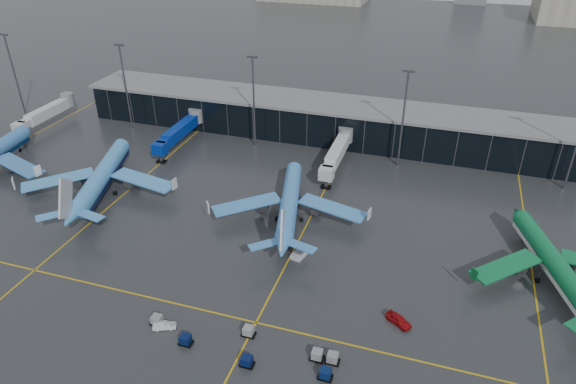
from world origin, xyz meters
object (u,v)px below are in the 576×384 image
(airliner_klm_near, at_px, (290,192))
(service_van_white, at_px, (164,326))
(baggage_carts, at_px, (257,348))
(mobile_airstair, at_px, (299,253))
(service_van_red, at_px, (399,320))
(airliner_arkefly, at_px, (101,166))
(airliner_aer_lingus, at_px, (555,250))

(airliner_klm_near, relative_size, service_van_white, 10.74)
(baggage_carts, bearing_deg, airliner_klm_near, 100.19)
(baggage_carts, distance_m, service_van_white, 16.23)
(baggage_carts, height_order, mobile_airstair, mobile_airstair)
(baggage_carts, bearing_deg, mobile_airstair, 91.85)
(service_van_white, bearing_deg, service_van_red, -94.70)
(airliner_klm_near, bearing_deg, service_van_red, -56.91)
(baggage_carts, relative_size, mobile_airstair, 8.72)
(airliner_klm_near, xyz_separation_m, mobile_airstair, (6.15, -13.51, -5.42))
(airliner_arkefly, distance_m, baggage_carts, 64.02)
(baggage_carts, bearing_deg, service_van_red, 32.52)
(mobile_airstair, xyz_separation_m, service_van_white, (-15.42, -25.22, -0.15))
(airliner_arkefly, bearing_deg, airliner_klm_near, -13.69)
(airliner_arkefly, xyz_separation_m, service_van_white, (36.41, -35.93, -6.08))
(airliner_klm_near, distance_m, mobile_airstair, 15.80)
(airliner_arkefly, bearing_deg, service_van_white, -61.81)
(airliner_klm_near, distance_m, airliner_aer_lingus, 52.28)
(mobile_airstair, bearing_deg, service_van_white, -107.13)
(airliner_klm_near, height_order, service_van_red, airliner_klm_near)
(service_van_red, bearing_deg, airliner_arkefly, 105.57)
(airliner_arkefly, height_order, service_van_white, airliner_arkefly)
(airliner_klm_near, relative_size, service_van_red, 8.67)
(airliner_klm_near, height_order, service_van_white, airliner_klm_near)
(airliner_arkefly, relative_size, mobile_airstair, 11.96)
(airliner_arkefly, xyz_separation_m, airliner_klm_near, (45.68, 2.79, -0.51))
(baggage_carts, distance_m, mobile_airstair, 25.24)
(airliner_klm_near, distance_m, service_van_red, 37.89)
(airliner_aer_lingus, relative_size, service_van_white, 10.16)
(baggage_carts, bearing_deg, airliner_aer_lingus, 36.96)
(mobile_airstair, xyz_separation_m, service_van_red, (21.01, -12.35, 0.02))
(airliner_arkefly, bearing_deg, service_van_red, -34.76)
(airliner_klm_near, relative_size, airliner_aer_lingus, 1.06)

